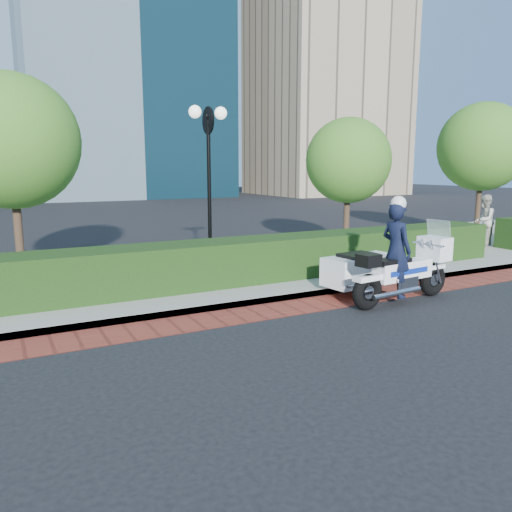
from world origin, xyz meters
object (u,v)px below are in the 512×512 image
tree_b (11,142)px  police_motorcycle (384,264)px  tree_d (483,147)px  pedestrian (484,220)px  lamppost (209,162)px  tree_c (348,161)px

tree_b → police_motorcycle: bearing=-38.0°
tree_b → tree_d: tree_d is taller
tree_d → pedestrian: 3.74m
lamppost → tree_b: bearing=163.9°
tree_d → pedestrian: tree_d is taller
tree_d → pedestrian: bearing=-137.1°
tree_b → tree_d: size_ratio=0.95×
lamppost → pedestrian: 10.21m
police_motorcycle → lamppost: bearing=114.3°
tree_d → police_motorcycle: size_ratio=1.84×
lamppost → police_motorcycle: size_ratio=1.50×
tree_c → pedestrian: size_ratio=2.44×
lamppost → tree_c: (5.50, 1.30, 0.09)m
tree_b → police_motorcycle: 9.10m
lamppost → tree_d: 12.09m
tree_d → police_motorcycle: bearing=-150.9°
tree_c → police_motorcycle: 6.61m
tree_d → tree_b: bearing=180.0°
tree_c → pedestrian: 5.28m
lamppost → tree_d: bearing=6.2°
lamppost → tree_c: 5.65m
tree_c → pedestrian: bearing=-22.3°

